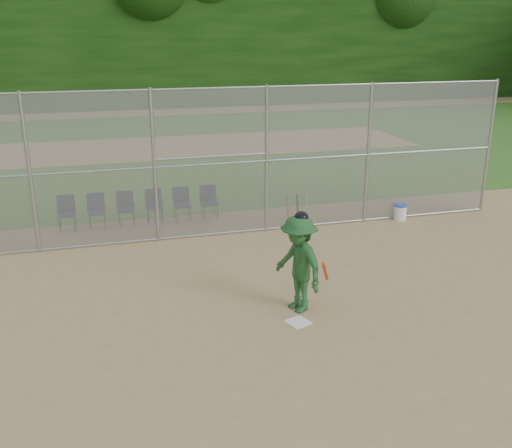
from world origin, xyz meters
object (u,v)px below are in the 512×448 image
object	(u,v)px
home_plate	(298,322)
batter_at_plate	(298,263)
chair_0	(67,214)
water_cooler	(400,212)

from	to	relation	value
home_plate	batter_at_plate	distance (m)	1.13
home_plate	batter_at_plate	xyz separation A→B (m)	(0.17, 0.53, 0.99)
batter_at_plate	chair_0	distance (m)	7.83
batter_at_plate	water_cooler	size ratio (longest dim) A/B	4.33
home_plate	chair_0	distance (m)	8.17
water_cooler	chair_0	distance (m)	9.62
batter_at_plate	chair_0	bearing A→B (deg)	125.92
water_cooler	chair_0	xyz separation A→B (m)	(-9.46, 1.72, 0.24)
chair_0	water_cooler	bearing A→B (deg)	-10.29
water_cooler	batter_at_plate	bearing A→B (deg)	-136.60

